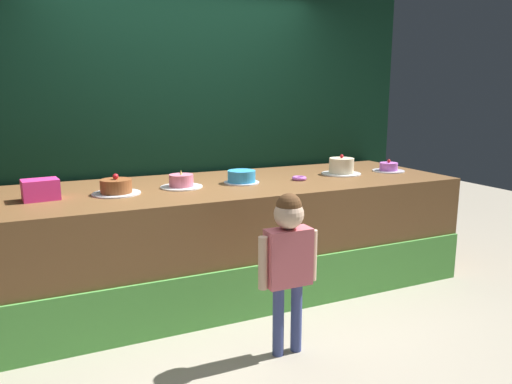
{
  "coord_description": "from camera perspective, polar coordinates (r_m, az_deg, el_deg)",
  "views": [
    {
      "loc": [
        -1.23,
        -2.94,
        1.59
      ],
      "look_at": [
        0.28,
        0.37,
        0.85
      ],
      "focal_mm": 33.54,
      "sensor_mm": 36.0,
      "label": 1
    }
  ],
  "objects": [
    {
      "name": "stage_platform",
      "position": [
        3.94,
        -5.28,
        -5.51
      ],
      "size": [
        4.08,
        1.27,
        0.89
      ],
      "color": "brown",
      "rests_on": "ground_plane"
    },
    {
      "name": "child_figure",
      "position": [
        2.91,
        3.87,
        -7.16
      ],
      "size": [
        0.4,
        0.18,
        1.03
      ],
      "color": "#3F4C8C",
      "rests_on": "ground_plane"
    },
    {
      "name": "curtain_backdrop",
      "position": [
        4.46,
        -8.7,
        10.68
      ],
      "size": [
        4.63,
        0.08,
        3.08
      ],
      "primitive_type": "cube",
      "color": "black",
      "rests_on": "ground_plane"
    },
    {
      "name": "ground_plane",
      "position": [
        3.56,
        -1.72,
        -15.05
      ],
      "size": [
        12.0,
        12.0,
        0.0
      ],
      "primitive_type": "plane",
      "color": "#ADA38E"
    },
    {
      "name": "cake_right",
      "position": [
        4.37,
        10.15,
        2.97
      ],
      "size": [
        0.35,
        0.35,
        0.18
      ],
      "color": "white",
      "rests_on": "stage_platform"
    },
    {
      "name": "cake_center_right",
      "position": [
        3.87,
        -1.73,
        1.79
      ],
      "size": [
        0.29,
        0.29,
        0.1
      ],
      "color": "silver",
      "rests_on": "stage_platform"
    },
    {
      "name": "donut",
      "position": [
        4.03,
        5.17,
        1.65
      ],
      "size": [
        0.12,
        0.12,
        0.03
      ],
      "primitive_type": "torus",
      "color": "#CC66D8",
      "rests_on": "stage_platform"
    },
    {
      "name": "pink_box",
      "position": [
        3.56,
        -24.3,
        0.26
      ],
      "size": [
        0.25,
        0.2,
        0.14
      ],
      "primitive_type": "cube",
      "rotation": [
        0.0,
        0.0,
        0.12
      ],
      "color": "#F73491",
      "rests_on": "stage_platform"
    },
    {
      "name": "cake_left",
      "position": [
        3.58,
        -16.34,
        0.54
      ],
      "size": [
        0.34,
        0.34,
        0.15
      ],
      "color": "silver",
      "rests_on": "stage_platform"
    },
    {
      "name": "cake_center_left",
      "position": [
        3.73,
        -8.89,
        1.2
      ],
      "size": [
        0.33,
        0.33,
        0.14
      ],
      "color": "white",
      "rests_on": "stage_platform"
    },
    {
      "name": "cake_far_right",
      "position": [
        4.64,
        15.53,
        2.81
      ],
      "size": [
        0.3,
        0.3,
        0.11
      ],
      "color": "silver",
      "rests_on": "stage_platform"
    }
  ]
}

